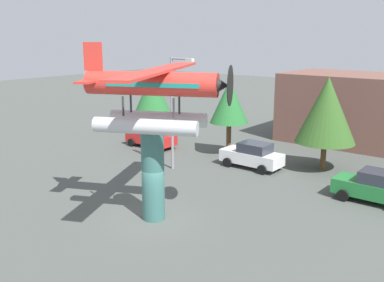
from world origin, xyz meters
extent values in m
plane|color=#4C514C|center=(0.00, 0.00, 0.00)|extent=(140.00, 140.00, 0.00)
cylinder|color=#386B66|center=(0.00, 0.00, 2.24)|extent=(1.10, 1.10, 4.47)
cylinder|color=silver|center=(0.44, -0.90, 4.82)|extent=(4.63, 2.72, 0.70)
cylinder|color=#333338|center=(1.30, 0.07, 5.62)|extent=(0.13, 0.13, 0.90)
cylinder|color=#333338|center=(-0.86, -0.97, 5.62)|extent=(0.13, 0.13, 0.90)
cylinder|color=silver|center=(-0.44, 0.90, 4.82)|extent=(4.63, 2.72, 0.70)
cylinder|color=#333338|center=(0.86, 0.97, 5.62)|extent=(0.13, 0.13, 0.90)
cylinder|color=#333338|center=(-1.30, -0.07, 5.62)|extent=(0.13, 0.13, 0.90)
cylinder|color=red|center=(0.00, 0.00, 6.62)|extent=(6.06, 3.69, 1.10)
cube|color=teal|center=(0.18, 0.09, 6.62)|extent=(4.40, 2.92, 0.20)
cone|color=#262628|center=(2.93, 1.42, 6.62)|extent=(1.01, 1.10, 0.88)
cylinder|color=black|center=(3.29, 1.59, 6.62)|extent=(0.82, 1.64, 1.80)
cube|color=red|center=(0.36, 0.17, 7.23)|extent=(5.52, 9.84, 0.12)
cube|color=red|center=(-2.52, -1.22, 6.72)|extent=(1.85, 2.83, 0.10)
cube|color=red|center=(-2.52, -1.22, 7.82)|extent=(0.86, 0.50, 1.30)
cube|color=red|center=(-9.99, 10.17, 0.72)|extent=(4.20, 1.70, 0.80)
cube|color=#2D333D|center=(-9.74, 10.17, 1.44)|extent=(2.00, 1.56, 0.64)
cylinder|color=black|center=(-11.34, 11.07, 0.32)|extent=(0.64, 0.22, 0.64)
cylinder|color=black|center=(-11.34, 9.27, 0.32)|extent=(0.64, 0.22, 0.64)
cylinder|color=black|center=(-8.64, 11.07, 0.32)|extent=(0.64, 0.22, 0.64)
cylinder|color=black|center=(-8.64, 9.27, 0.32)|extent=(0.64, 0.22, 0.64)
cube|color=white|center=(-0.71, 10.34, 0.72)|extent=(4.20, 1.70, 0.80)
cube|color=#2D333D|center=(-0.46, 10.34, 1.44)|extent=(2.00, 1.56, 0.64)
cylinder|color=black|center=(-2.06, 11.24, 0.32)|extent=(0.64, 0.22, 0.64)
cylinder|color=black|center=(-2.06, 9.44, 0.32)|extent=(0.64, 0.22, 0.64)
cylinder|color=black|center=(0.64, 11.24, 0.32)|extent=(0.64, 0.22, 0.64)
cylinder|color=black|center=(0.64, 9.44, 0.32)|extent=(0.64, 0.22, 0.64)
cube|color=#237A38|center=(7.75, 9.00, 0.72)|extent=(4.20, 1.70, 0.80)
cube|color=#2D333D|center=(8.00, 9.00, 1.44)|extent=(2.00, 1.56, 0.64)
cylinder|color=black|center=(6.40, 9.90, 0.32)|extent=(0.64, 0.22, 0.64)
cylinder|color=black|center=(6.40, 8.10, 0.32)|extent=(0.64, 0.22, 0.64)
cylinder|color=gray|center=(-4.72, 6.78, 3.72)|extent=(0.18, 0.18, 7.44)
cylinder|color=gray|center=(-3.92, 6.78, 7.34)|extent=(1.60, 0.12, 0.12)
cube|color=silver|center=(-3.22, 6.78, 7.29)|extent=(0.50, 0.28, 0.20)
cube|color=brown|center=(4.01, 22.00, 2.85)|extent=(14.98, 7.20, 5.70)
cylinder|color=brown|center=(-13.10, 13.67, 0.93)|extent=(0.36, 0.36, 1.87)
cone|color=#287033|center=(-13.10, 13.67, 3.74)|extent=(3.38, 3.38, 3.76)
cylinder|color=brown|center=(-3.77, 12.08, 1.23)|extent=(0.36, 0.36, 2.47)
cone|color=#287033|center=(-3.77, 12.08, 4.05)|extent=(2.85, 2.85, 3.16)
cylinder|color=brown|center=(3.28, 12.90, 0.95)|extent=(0.36, 0.36, 1.90)
cone|color=#335B23|center=(3.28, 12.90, 4.06)|extent=(3.89, 3.89, 4.33)
camera|label=1|loc=(14.00, -14.45, 8.78)|focal=40.92mm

